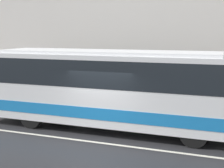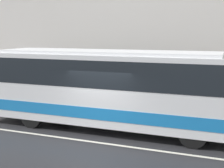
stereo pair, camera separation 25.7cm
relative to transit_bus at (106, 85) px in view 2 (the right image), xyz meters
The scene contains 6 objects.
ground_plane 2.58m from the transit_bus, 81.88° to the right, with size 60.00×60.00×0.00m, color #262628.
sidewalk 3.91m from the transit_bus, 85.74° to the left, with size 60.00×2.66×0.17m.
building_facade 6.09m from the transit_bus, 87.00° to the left, with size 60.00×0.35×10.98m.
lane_stripe 2.58m from the transit_bus, 81.88° to the right, with size 54.00×0.14×0.01m.
transit_bus is the anchor object (origin of this frame).
pedestrian_waiting 4.09m from the transit_bus, 86.35° to the left, with size 0.36×0.36×1.74m.
Camera 2 is at (4.49, -9.80, 3.89)m, focal length 50.00 mm.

